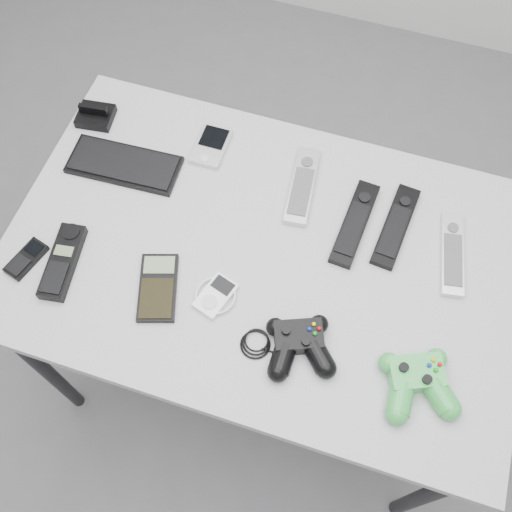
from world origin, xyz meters
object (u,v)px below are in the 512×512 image
(remote_silver_a, at_px, (302,186))
(mp3_player, at_px, (216,296))
(cordless_handset, at_px, (63,261))
(desk, at_px, (264,267))
(remote_black_b, at_px, (396,226))
(controller_black, at_px, (299,343))
(calculator, at_px, (158,287))
(pda, at_px, (211,146))
(remote_silver_b, at_px, (452,254))
(remote_black_a, at_px, (355,223))
(mobile_phone, at_px, (26,259))
(controller_green, at_px, (418,381))
(pda_keyboard, at_px, (124,164))

(remote_silver_a, height_order, mp3_player, remote_silver_a)
(cordless_handset, height_order, mp3_player, cordless_handset)
(desk, bearing_deg, remote_black_b, 30.20)
(mp3_player, distance_m, controller_black, 0.20)
(remote_black_b, bearing_deg, calculator, -140.47)
(pda, height_order, remote_silver_b, remote_silver_b)
(remote_silver_b, distance_m, mp3_player, 0.52)
(remote_black_a, distance_m, remote_silver_b, 0.22)
(mobile_phone, height_order, controller_green, controller_green)
(desk, xyz_separation_m, mobile_phone, (-0.49, -0.18, 0.07))
(mp3_player, bearing_deg, controller_green, 9.99)
(calculator, xyz_separation_m, controller_green, (0.56, -0.04, 0.02))
(cordless_handset, bearing_deg, mp3_player, -3.68)
(remote_silver_a, distance_m, remote_black_b, 0.23)
(remote_silver_a, relative_size, mp3_player, 2.23)
(desk, distance_m, pda_keyboard, 0.41)
(remote_black_b, distance_m, mobile_phone, 0.82)
(remote_black_a, xyz_separation_m, calculator, (-0.36, -0.28, -0.00))
(remote_black_b, relative_size, controller_black, 0.92)
(remote_silver_a, distance_m, controller_black, 0.39)
(remote_black_b, relative_size, calculator, 1.39)
(mp3_player, xyz_separation_m, controller_green, (0.44, -0.05, 0.02))
(calculator, distance_m, mp3_player, 0.12)
(remote_silver_a, bearing_deg, pda, 163.81)
(remote_silver_a, xyz_separation_m, remote_silver_b, (0.36, -0.07, -0.00))
(pda_keyboard, xyz_separation_m, controller_black, (0.52, -0.30, 0.02))
(remote_black_b, relative_size, mobile_phone, 2.20)
(pda_keyboard, xyz_separation_m, remote_black_a, (0.56, 0.01, 0.00))
(desk, distance_m, mobile_phone, 0.52)
(pda, xyz_separation_m, calculator, (0.02, -0.38, -0.00))
(remote_silver_a, height_order, mobile_phone, remote_silver_a)
(remote_black_a, distance_m, remote_black_b, 0.09)
(remote_silver_b, xyz_separation_m, cordless_handset, (-0.80, -0.28, 0.00))
(pda, relative_size, remote_black_b, 0.53)
(remote_silver_a, xyz_separation_m, controller_green, (0.34, -0.38, 0.01))
(pda, height_order, mp3_player, pda)
(remote_black_a, bearing_deg, cordless_handset, -149.15)
(desk, distance_m, pda, 0.32)
(pda, xyz_separation_m, cordless_handset, (-0.20, -0.39, 0.00))
(controller_green, bearing_deg, pda_keyboard, 134.84)
(controller_green, bearing_deg, mobile_phone, 156.22)
(mobile_phone, bearing_deg, controller_green, 15.21)
(pda_keyboard, relative_size, controller_black, 1.13)
(mobile_phone, distance_m, cordless_handset, 0.08)
(remote_silver_b, bearing_deg, pda_keyboard, 170.43)
(desk, xyz_separation_m, remote_silver_a, (0.03, 0.19, 0.08))
(cordless_handset, bearing_deg, pda_keyboard, 77.36)
(remote_black_b, bearing_deg, pda, 175.74)
(desk, height_order, controller_green, controller_green)
(remote_black_a, height_order, controller_green, controller_green)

